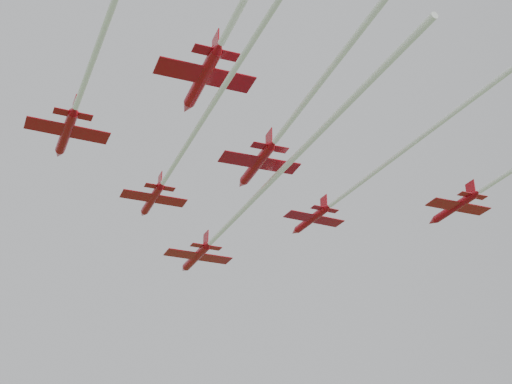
{
  "coord_description": "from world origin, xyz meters",
  "views": [
    {
      "loc": [
        -0.53,
        -82.42,
        15.84
      ],
      "look_at": [
        -3.48,
        -4.81,
        53.72
      ],
      "focal_mm": 50.0,
      "sensor_mm": 36.0,
      "label": 1
    }
  ],
  "objects": [
    {
      "name": "jet_row4_left",
      "position": [
        -3.4,
        -36.86,
        55.28
      ],
      "size": [
        22.43,
        47.99,
        2.83
      ],
      "rotation": [
        0.0,
        0.0,
        0.4
      ],
      "color": "#AE0814"
    },
    {
      "name": "jet_row2_left",
      "position": [
        -11.89,
        -14.15,
        53.03
      ],
      "size": [
        20.56,
        42.19,
        2.37
      ],
      "rotation": [
        0.0,
        0.0,
        0.42
      ],
      "color": "#AE0814"
    },
    {
      "name": "jet_lead",
      "position": [
        -6.06,
        -0.19,
        52.7
      ],
      "size": [
        29.57,
        58.66,
        2.9
      ],
      "rotation": [
        0.0,
        0.0,
        0.44
      ],
      "color": "#AE0814"
    },
    {
      "name": "jet_row3_mid",
      "position": [
        3.16,
        -26.98,
        53.9
      ],
      "size": [
        26.58,
        59.84,
        2.71
      ],
      "rotation": [
        0.0,
        0.0,
        0.39
      ],
      "color": "#AE0814"
    },
    {
      "name": "jet_row3_right",
      "position": [
        25.58,
        -9.87,
        53.3
      ],
      "size": [
        20.9,
        43.31,
        2.48
      ],
      "rotation": [
        0.0,
        0.0,
        0.42
      ],
      "color": "#AE0814"
    },
    {
      "name": "jet_row2_right",
      "position": [
        10.25,
        -6.8,
        54.76
      ],
      "size": [
        27.54,
        50.93,
        2.46
      ],
      "rotation": [
        0.0,
        0.0,
        0.48
      ],
      "color": "#AE0814"
    },
    {
      "name": "jet_row3_left",
      "position": [
        -15.58,
        -34.17,
        54.35
      ],
      "size": [
        29.48,
        58.78,
        2.59
      ],
      "rotation": [
        0.0,
        0.0,
        0.44
      ],
      "color": "#AE0814"
    }
  ]
}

